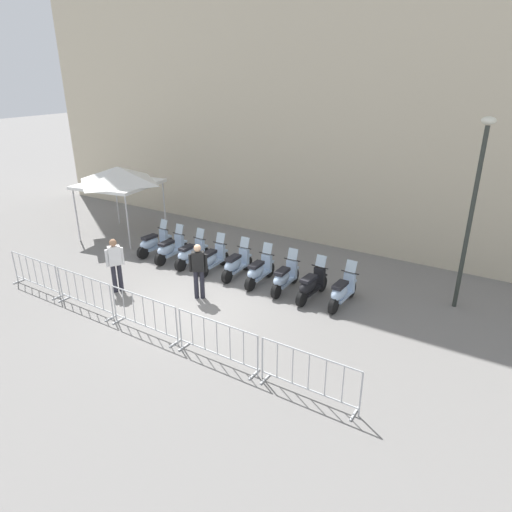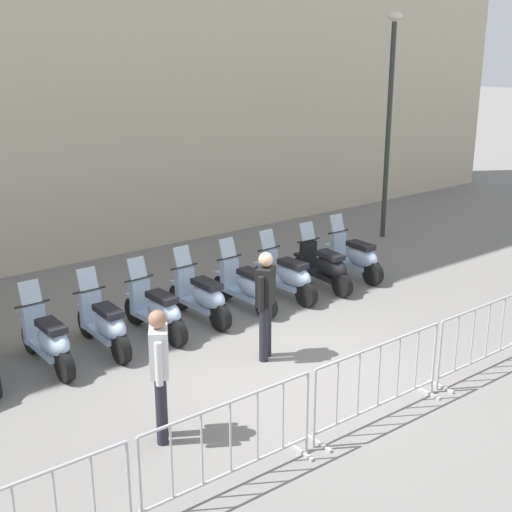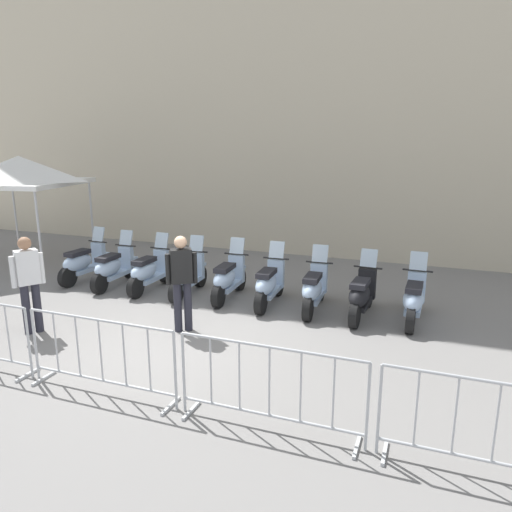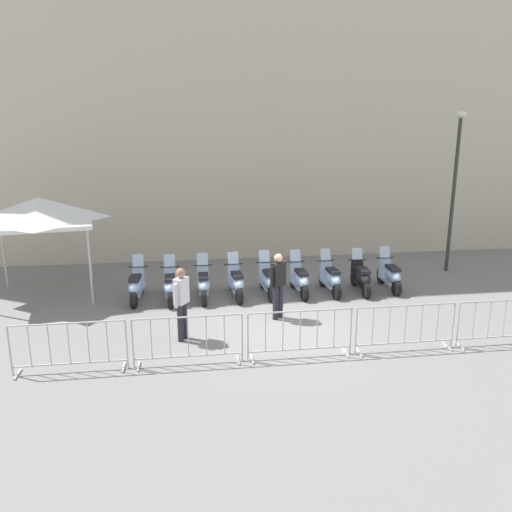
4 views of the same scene
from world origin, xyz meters
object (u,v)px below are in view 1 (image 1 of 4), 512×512
motorcycle_1 (170,249)px  motorcycle_2 (191,254)px  motorcycle_0 (154,243)px  barrier_segment_3 (217,341)px  motorcycle_4 (236,264)px  street_lamp (474,198)px  barrier_segment_4 (309,375)px  officer_near_row_end (198,268)px  barrier_segment_0 (35,274)px  motorcycle_6 (284,278)px  barrier_segment_2 (144,314)px  motorcycle_3 (212,259)px  motorcycle_8 (342,292)px  motorcycle_5 (259,271)px  canopy_tent (118,176)px  officer_mid_plaza (115,262)px  motorcycle_7 (311,285)px  barrier_segment_1 (85,292)px

motorcycle_1 → motorcycle_2: bearing=-8.3°
motorcycle_0 → barrier_segment_3: motorcycle_0 is taller
motorcycle_4 → street_lamp: (6.78, 0.56, 2.80)m
barrier_segment_4 → officer_near_row_end: 5.32m
barrier_segment_0 → officer_near_row_end: size_ratio=1.30×
motorcycle_6 → barrier_segment_2: (-2.58, -3.68, 0.07)m
motorcycle_3 → motorcycle_8: same height
motorcycle_0 → barrier_segment_4: size_ratio=0.76×
motorcycle_1 → barrier_segment_3: motorcycle_1 is taller
motorcycle_5 → motorcycle_8: same height
motorcycle_6 → motorcycle_2: bearing=170.1°
canopy_tent → motorcycle_1: bearing=-26.5°
motorcycle_3 → barrier_segment_0: bearing=-143.1°
motorcycle_4 → barrier_segment_3: 4.78m
motorcycle_1 → motorcycle_6: bearing=-9.6°
motorcycle_8 → motorcycle_2: bearing=170.6°
barrier_segment_2 → barrier_segment_3: (2.33, -0.42, 0.00)m
motorcycle_5 → officer_mid_plaza: bearing=-150.9°
motorcycle_0 → officer_mid_plaza: (0.76, -3.06, 0.53)m
motorcycle_7 → barrier_segment_0: 8.57m
motorcycle_3 → street_lamp: bearing=3.6°
motorcycle_6 → barrier_segment_1: bearing=-146.3°
motorcycle_8 → barrier_segment_2: motorcycle_8 is taller
motorcycle_5 → barrier_segment_2: 4.19m
motorcycle_1 → motorcycle_7: (5.56, -1.00, 0.00)m
motorcycle_2 → motorcycle_7: same height
barrier_segment_4 → officer_mid_plaza: 7.35m
motorcycle_1 → motorcycle_5: size_ratio=1.00×
motorcycle_3 → barrier_segment_0: size_ratio=0.77×
motorcycle_1 → barrier_segment_2: (2.07, -4.47, 0.07)m
motorcycle_8 → officer_mid_plaza: officer_mid_plaza is taller
motorcycle_7 → barrier_segment_2: (-3.49, -3.47, 0.07)m
canopy_tent → street_lamp: bearing=-6.6°
barrier_segment_0 → motorcycle_5: bearing=25.6°
officer_mid_plaza → motorcycle_7: bearing=17.2°
barrier_segment_4 → street_lamp: bearing=62.5°
barrier_segment_0 → officer_mid_plaza: officer_mid_plaza is taller
motorcycle_6 → barrier_segment_1: size_ratio=0.77×
motorcycle_5 → barrier_segment_0: motorcycle_5 is taller
barrier_segment_4 → motorcycle_3: bearing=134.2°
barrier_segment_2 → barrier_segment_3: same height
barrier_segment_0 → barrier_segment_3: (6.99, -1.25, 0.00)m
barrier_segment_0 → street_lamp: street_lamp is taller
motorcycle_6 → motorcycle_7: size_ratio=1.01×
motorcycle_1 → barrier_segment_4: (6.74, -5.30, 0.07)m
motorcycle_8 → motorcycle_7: bearing=176.0°
motorcycle_0 → canopy_tent: size_ratio=0.59×
motorcycle_2 → canopy_tent: (-4.29, 1.81, 2.06)m
motorcycle_7 → barrier_segment_3: bearing=-106.6°
barrier_segment_4 → motorcycle_6: bearing=114.8°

